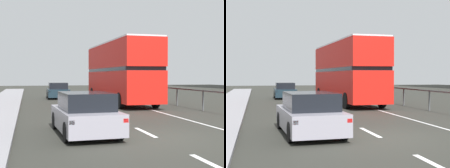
% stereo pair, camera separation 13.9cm
% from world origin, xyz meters
% --- Properties ---
extents(ground_plane, '(73.40, 120.00, 0.10)m').
position_xyz_m(ground_plane, '(0.00, 0.00, -0.05)').
color(ground_plane, '#2C2C27').
extents(lane_paint_markings, '(3.19, 46.00, 0.01)m').
position_xyz_m(lane_paint_markings, '(1.88, 8.58, 0.00)').
color(lane_paint_markings, silver).
rests_on(lane_paint_markings, ground).
extents(bridge_side_railing, '(0.10, 42.00, 1.20)m').
position_xyz_m(bridge_side_railing, '(5.76, 9.00, 0.96)').
color(bridge_side_railing, '#484C4D').
rests_on(bridge_side_railing, ground).
extents(double_decker_bus_red, '(2.77, 11.12, 4.41)m').
position_xyz_m(double_decker_bus_red, '(2.51, 13.49, 2.36)').
color(double_decker_bus_red, red).
rests_on(double_decker_bus_red, ground).
extents(hatchback_car_near, '(2.01, 4.28, 1.46)m').
position_xyz_m(hatchback_car_near, '(-2.16, 1.10, 0.70)').
color(hatchback_car_near, gray).
rests_on(hatchback_car_near, ground).
extents(sedan_car_ahead, '(1.91, 4.07, 1.40)m').
position_xyz_m(sedan_car_ahead, '(-1.45, 20.01, 0.67)').
color(sedan_car_ahead, '#182832').
rests_on(sedan_car_ahead, ground).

